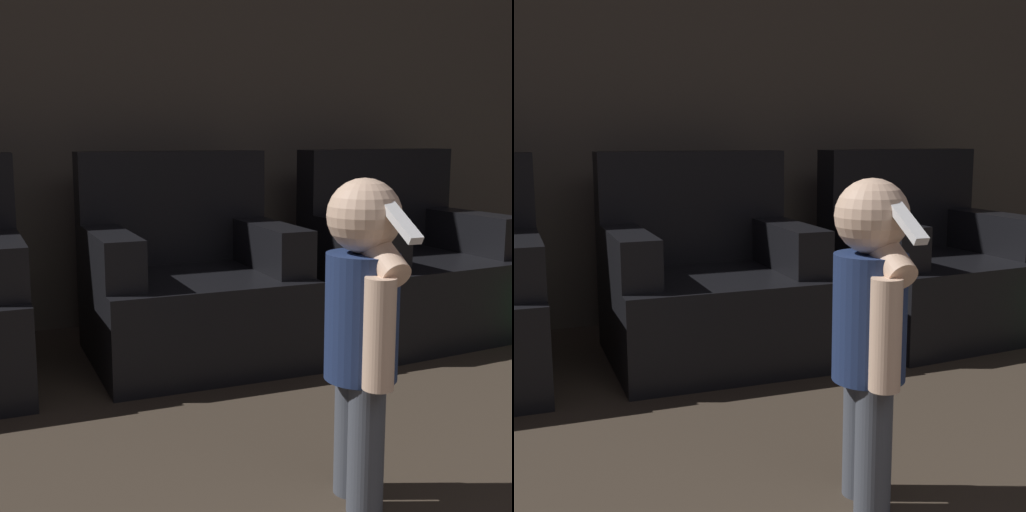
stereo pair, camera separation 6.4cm
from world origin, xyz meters
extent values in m
cube|color=#51493F|center=(0.00, 4.50, 1.30)|extent=(8.40, 0.05, 2.60)
cube|color=black|center=(-0.96, 3.74, 0.48)|extent=(0.16, 0.64, 0.20)
cube|color=black|center=(-0.18, 3.74, 0.19)|extent=(0.87, 0.80, 0.38)
cube|color=black|center=(-0.18, 4.06, 0.64)|extent=(0.87, 0.16, 0.52)
cube|color=black|center=(-0.54, 3.74, 0.48)|extent=(0.16, 0.64, 0.20)
cube|color=black|center=(0.17, 3.74, 0.48)|extent=(0.16, 0.64, 0.20)
cube|color=black|center=(0.95, 3.74, 0.19)|extent=(0.94, 0.87, 0.38)
cube|color=black|center=(0.92, 4.06, 0.64)|extent=(0.88, 0.24, 0.52)
cube|color=black|center=(0.60, 3.71, 0.48)|extent=(0.22, 0.65, 0.20)
cube|color=black|center=(1.30, 3.78, 0.48)|extent=(0.22, 0.65, 0.20)
cylinder|color=#474C56|center=(-0.14, 2.44, 0.17)|extent=(0.10, 0.10, 0.35)
cylinder|color=#474C56|center=(-0.16, 2.34, 0.17)|extent=(0.10, 0.10, 0.35)
cylinder|color=navy|center=(-0.15, 2.39, 0.51)|extent=(0.19, 0.19, 0.33)
sphere|color=beige|center=(-0.15, 2.39, 0.77)|extent=(0.19, 0.19, 0.19)
cylinder|color=beige|center=(-0.17, 2.27, 0.50)|extent=(0.08, 0.08, 0.28)
cylinder|color=beige|center=(-0.13, 2.39, 0.71)|extent=(0.08, 0.28, 0.21)
cube|color=white|center=(-0.13, 2.27, 0.78)|extent=(0.04, 0.16, 0.10)
camera|label=1|loc=(-1.08, 0.85, 0.97)|focal=50.00mm
camera|label=2|loc=(-1.02, 0.83, 0.97)|focal=50.00mm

